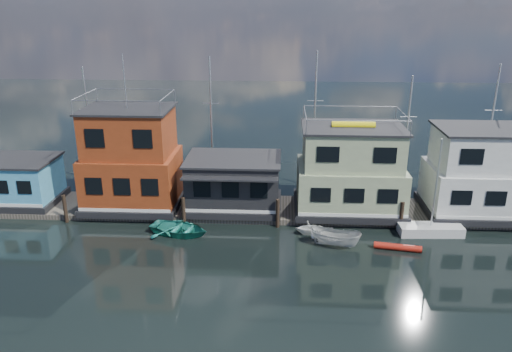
# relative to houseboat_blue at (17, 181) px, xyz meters

# --- Properties ---
(ground) EXTENTS (160.00, 160.00, 0.00)m
(ground) POSITION_rel_houseboat_blue_xyz_m (18.00, -12.00, -2.21)
(ground) COLOR black
(ground) RESTS_ON ground
(dock) EXTENTS (48.00, 5.00, 0.40)m
(dock) POSITION_rel_houseboat_blue_xyz_m (18.00, 0.00, -2.01)
(dock) COLOR #595147
(dock) RESTS_ON ground
(houseboat_blue) EXTENTS (6.40, 4.90, 3.66)m
(houseboat_blue) POSITION_rel_houseboat_blue_xyz_m (0.00, 0.00, 0.00)
(houseboat_blue) COLOR black
(houseboat_blue) RESTS_ON dock
(houseboat_red) EXTENTS (7.40, 5.90, 11.86)m
(houseboat_red) POSITION_rel_houseboat_blue_xyz_m (9.50, 0.00, 1.90)
(houseboat_red) COLOR black
(houseboat_red) RESTS_ON dock
(houseboat_dark) EXTENTS (7.40, 6.10, 4.06)m
(houseboat_dark) POSITION_rel_houseboat_blue_xyz_m (17.50, -0.02, 0.21)
(houseboat_dark) COLOR black
(houseboat_dark) RESTS_ON dock
(houseboat_green) EXTENTS (8.40, 5.90, 7.03)m
(houseboat_green) POSITION_rel_houseboat_blue_xyz_m (26.50, 0.00, 1.34)
(houseboat_green) COLOR black
(houseboat_green) RESTS_ON dock
(houseboat_white) EXTENTS (8.40, 5.90, 6.66)m
(houseboat_white) POSITION_rel_houseboat_blue_xyz_m (36.50, 0.00, 1.33)
(houseboat_white) COLOR black
(houseboat_white) RESTS_ON dock
(pilings) EXTENTS (42.28, 0.28, 2.20)m
(pilings) POSITION_rel_houseboat_blue_xyz_m (17.67, -2.80, -1.11)
(pilings) COLOR #2D2116
(pilings) RESTS_ON ground
(background_masts) EXTENTS (36.40, 0.16, 12.00)m
(background_masts) POSITION_rel_houseboat_blue_xyz_m (22.76, 6.00, 3.35)
(background_masts) COLOR silver
(background_masts) RESTS_ON ground
(day_sailer) EXTENTS (4.57, 1.71, 7.11)m
(day_sailer) POSITION_rel_houseboat_blue_xyz_m (31.99, -3.41, -1.79)
(day_sailer) COLOR beige
(day_sailer) RESTS_ON ground
(motorboat) EXTENTS (3.72, 2.39, 1.34)m
(motorboat) POSITION_rel_houseboat_blue_xyz_m (24.99, -5.73, -1.53)
(motorboat) COLOR beige
(motorboat) RESTS_ON ground
(dinghy_white) EXTENTS (2.32, 2.11, 1.07)m
(dinghy_white) POSITION_rel_houseboat_blue_xyz_m (23.28, -3.89, -1.67)
(dinghy_white) COLOR white
(dinghy_white) RESTS_ON ground
(red_kayak) EXTENTS (3.15, 0.98, 0.46)m
(red_kayak) POSITION_rel_houseboat_blue_xyz_m (29.13, -6.01, -1.98)
(red_kayak) COLOR #B11F12
(red_kayak) RESTS_ON ground
(dinghy_teal) EXTENTS (5.01, 4.17, 0.89)m
(dinghy_teal) POSITION_rel_houseboat_blue_xyz_m (13.95, -4.41, -1.76)
(dinghy_teal) COLOR #238374
(dinghy_teal) RESTS_ON ground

